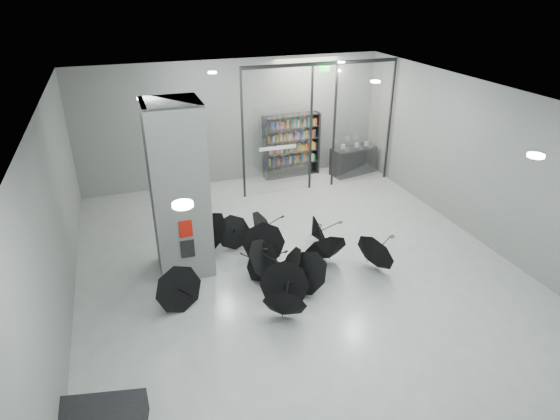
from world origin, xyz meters
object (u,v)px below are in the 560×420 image
object	(u,v)px
bench	(97,419)
shop_counter	(353,160)
column	(179,190)
bookshelf	(291,146)
umbrella_cluster	(275,261)

from	to	relation	value
bench	shop_counter	world-z (taller)	shop_counter
column	shop_counter	distance (m)	7.91
column	bench	world-z (taller)	column
bench	bookshelf	world-z (taller)	bookshelf
column	shop_counter	xyz separation A→B (m)	(6.53, 4.20, -1.52)
shop_counter	column	bearing A→B (deg)	-158.37
bookshelf	shop_counter	size ratio (longest dim) A/B	1.35
shop_counter	umbrella_cluster	xyz separation A→B (m)	(-4.60, -5.11, -0.17)
shop_counter	bookshelf	bearing A→B (deg)	154.35
column	shop_counter	world-z (taller)	column
umbrella_cluster	bench	bearing A→B (deg)	-140.24
bookshelf	umbrella_cluster	xyz separation A→B (m)	(-2.49, -5.66, -0.76)
bench	umbrella_cluster	xyz separation A→B (m)	(3.93, 3.27, 0.08)
bench	shop_counter	size ratio (longest dim) A/B	0.91
column	bookshelf	xyz separation A→B (m)	(4.42, 4.75, -0.93)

